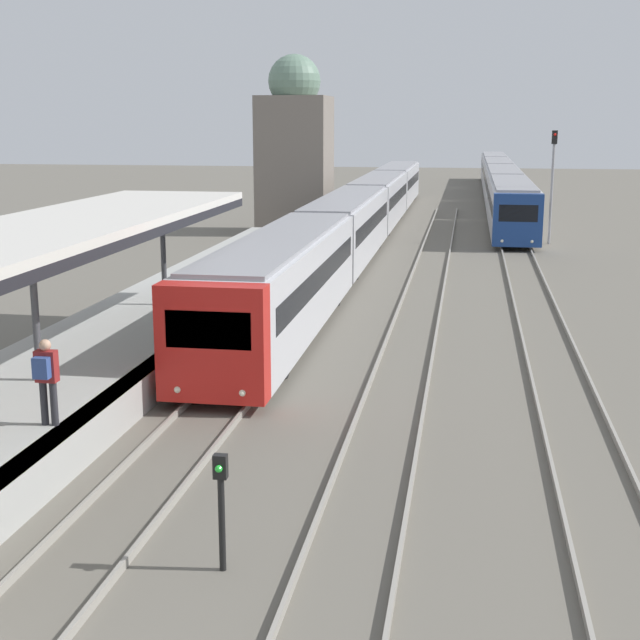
{
  "coord_description": "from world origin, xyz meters",
  "views": [
    {
      "loc": [
        5.57,
        -6.52,
        6.5
      ],
      "look_at": [
        2.01,
        14.86,
        1.62
      ],
      "focal_mm": 50.0,
      "sensor_mm": 36.0,
      "label": 1
    }
  ],
  "objects_px": {
    "person_on_platform": "(46,375)",
    "train_far": "(500,181)",
    "signal_post_near": "(221,499)",
    "train_near": "(364,211)",
    "signal_mast_far": "(553,175)"
  },
  "relations": [
    {
      "from": "train_near",
      "to": "signal_mast_far",
      "type": "distance_m",
      "value": 10.1
    },
    {
      "from": "train_far",
      "to": "signal_mast_far",
      "type": "height_order",
      "value": "signal_mast_far"
    },
    {
      "from": "person_on_platform",
      "to": "train_far",
      "type": "distance_m",
      "value": 60.29
    },
    {
      "from": "signal_post_near",
      "to": "signal_mast_far",
      "type": "xyz_separation_m",
      "value": [
        7.7,
        37.2,
        2.56
      ]
    },
    {
      "from": "train_far",
      "to": "signal_post_near",
      "type": "relative_size",
      "value": 32.1
    },
    {
      "from": "person_on_platform",
      "to": "signal_post_near",
      "type": "relative_size",
      "value": 0.92
    },
    {
      "from": "signal_post_near",
      "to": "person_on_platform",
      "type": "bearing_deg",
      "value": 142.47
    },
    {
      "from": "train_far",
      "to": "signal_post_near",
      "type": "xyz_separation_m",
      "value": [
        -5.84,
        -62.72,
        -0.56
      ]
    },
    {
      "from": "train_near",
      "to": "signal_post_near",
      "type": "relative_size",
      "value": 32.77
    },
    {
      "from": "train_near",
      "to": "train_far",
      "type": "bearing_deg",
      "value": 73.04
    },
    {
      "from": "person_on_platform",
      "to": "signal_mast_far",
      "type": "height_order",
      "value": "signal_mast_far"
    },
    {
      "from": "person_on_platform",
      "to": "train_far",
      "type": "relative_size",
      "value": 0.03
    },
    {
      "from": "train_far",
      "to": "person_on_platform",
      "type": "bearing_deg",
      "value": -99.66
    },
    {
      "from": "train_near",
      "to": "signal_post_near",
      "type": "distance_m",
      "value": 36.5
    },
    {
      "from": "person_on_platform",
      "to": "signal_post_near",
      "type": "bearing_deg",
      "value": -37.53
    }
  ]
}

